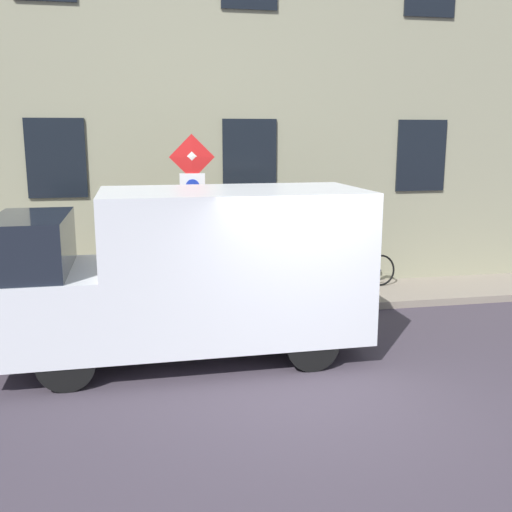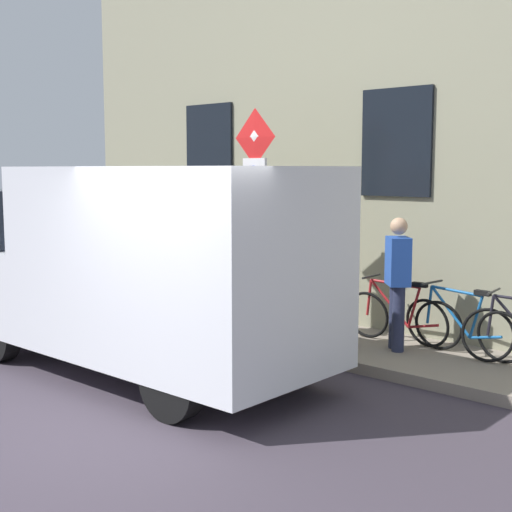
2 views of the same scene
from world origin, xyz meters
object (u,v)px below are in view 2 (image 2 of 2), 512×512
at_px(delivery_van, 138,264).
at_px(pedestrian, 398,279).
at_px(litter_bin, 324,313).
at_px(bicycle_blue, 463,327).
at_px(sign_post_stacked, 255,197).
at_px(bicycle_red, 401,317).

height_order(delivery_van, pedestrian, delivery_van).
relative_size(pedestrian, litter_bin, 1.91).
xyz_separation_m(delivery_van, bicycle_blue, (2.87, -2.81, -0.82)).
distance_m(sign_post_stacked, litter_bin, 1.85).
bearing_deg(litter_bin, bicycle_red, -39.58).
height_order(pedestrian, litter_bin, pedestrian).
height_order(bicycle_blue, pedestrian, pedestrian).
relative_size(sign_post_stacked, delivery_van, 0.57).
relative_size(sign_post_stacked, bicycle_blue, 1.77).
distance_m(bicycle_red, litter_bin, 1.07).
height_order(sign_post_stacked, delivery_van, sign_post_stacked).
bearing_deg(delivery_van, bicycle_blue, -135.10).
distance_m(delivery_van, pedestrian, 3.30).
distance_m(pedestrian, litter_bin, 1.06).
xyz_separation_m(delivery_van, pedestrian, (2.57, -2.05, -0.26)).
relative_size(bicycle_blue, litter_bin, 1.91).
distance_m(bicycle_blue, litter_bin, 1.76).
bearing_deg(litter_bin, bicycle_blue, -62.12).
bearing_deg(bicycle_red, pedestrian, 106.81).
bearing_deg(delivery_van, sign_post_stacked, -96.25).
height_order(delivery_van, litter_bin, delivery_van).
height_order(sign_post_stacked, litter_bin, sign_post_stacked).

